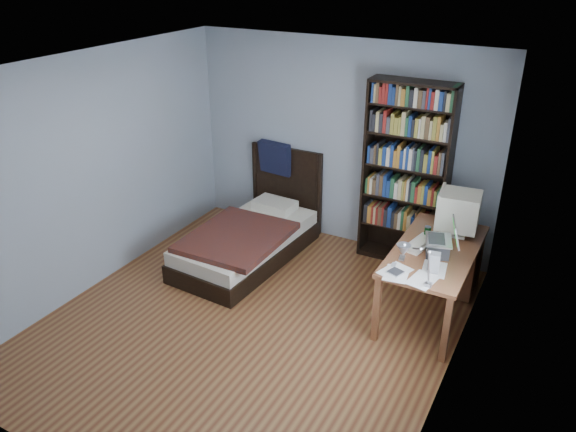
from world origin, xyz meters
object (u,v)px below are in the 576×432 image
Objects in this scene: desk_lamp at (408,254)px; speaker at (434,263)px; soda_can at (427,232)px; desk at (443,259)px; bed at (250,237)px; keyboard at (420,244)px; crt_monitor at (457,211)px; laptop at (440,245)px; bookshelf at (406,175)px.

speaker is (0.09, 0.62, -0.37)m from desk_lamp.
desk_lamp is 1.33m from soda_can.
bed reaches higher than desk.
desk is 0.73× the size of bed.
speaker is at bearing -69.49° from soda_can.
speaker is (0.09, -0.85, 0.41)m from desk.
desk is 0.55m from keyboard.
crt_monitor reaches higher than bed.
laptop is 2.08× the size of speaker.
laptop is 3.40× the size of soda_can.
bookshelf reaches higher than soda_can.
desk is at bearing 85.59° from speaker.
keyboard is 0.21m from soda_can.
desk_lamp is at bearing -27.62° from bed.
soda_can is at bearing -56.05° from bookshelf.
soda_can is at bearing -137.76° from crt_monitor.
speaker is at bearing -62.01° from bookshelf.
crt_monitor is 1.19× the size of laptop.
keyboard is (-0.24, -0.41, -0.25)m from crt_monitor.
desk_lamp reaches higher than desk.
speaker reaches higher than soda_can.
keyboard is (-0.16, -0.41, 0.33)m from desk.
bookshelf is (-0.46, 0.91, 0.33)m from keyboard.
bookshelf is at bearing 141.27° from desk.
bookshelf reaches higher than desk_lamp.
desk_lamp is at bearing -108.63° from speaker.
desk is 3.83× the size of laptop.
desk_lamp is (0.01, -1.46, 0.79)m from desk.
laptop is 0.25m from keyboard.
bed reaches higher than soda_can.
bookshelf is at bearing 144.47° from crt_monitor.
soda_can is at bearing 96.91° from desk_lamp.
desk is 13.03× the size of soda_can.
soda_can reaches higher than keyboard.
soda_can is (0.01, 0.20, 0.04)m from keyboard.
desk is 0.94m from speaker.
desk is 0.66m from laptop.
speaker is 0.09× the size of bookshelf.
soda_can is at bearing 2.46° from bed.
bookshelf is at bearing 107.34° from speaker.
bed is at bearing -177.54° from soda_can.
bookshelf is (-0.71, 1.34, 0.25)m from speaker.
desk is 1.03m from bookshelf.
desk is at bearing 54.97° from soda_can.
desk_lamp is at bearing -89.77° from desk.
bookshelf is at bearing 128.43° from keyboard.
laptop is 0.34m from speaker.
laptop is 2.36m from bed.
bookshelf reaches higher than desk.
bed is (-2.30, -0.29, -0.73)m from crt_monitor.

